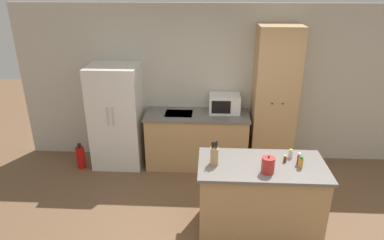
{
  "coord_description": "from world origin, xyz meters",
  "views": [
    {
      "loc": [
        -0.42,
        -3.14,
        2.93
      ],
      "look_at": [
        -0.66,
        1.4,
        1.05
      ],
      "focal_mm": 32.0,
      "sensor_mm": 36.0,
      "label": 1
    }
  ],
  "objects": [
    {
      "name": "pantry_cabinet",
      "position": [
        0.61,
        2.02,
        1.16
      ],
      "size": [
        0.65,
        0.58,
        2.32
      ],
      "color": "tan",
      "rests_on": "ground_plane"
    },
    {
      "name": "spice_bottle_short_red",
      "position": [
        0.49,
        0.45,
        0.97
      ],
      "size": [
        0.04,
        0.04,
        0.08
      ],
      "color": "#563319",
      "rests_on": "kitchen_island"
    },
    {
      "name": "kettle",
      "position": [
        0.25,
        0.2,
        1.03
      ],
      "size": [
        0.15,
        0.15,
        0.21
      ],
      "color": "#B72D28",
      "rests_on": "kitchen_island"
    },
    {
      "name": "microwave",
      "position": [
        -0.17,
        2.1,
        1.06
      ],
      "size": [
        0.5,
        0.37,
        0.29
      ],
      "color": "white",
      "rests_on": "back_counter"
    },
    {
      "name": "spice_bottle_green_herb",
      "position": [
        0.64,
        0.33,
        1.0
      ],
      "size": [
        0.06,
        0.06,
        0.14
      ],
      "color": "gold",
      "rests_on": "kitchen_island"
    },
    {
      "name": "refrigerator",
      "position": [
        -1.92,
        1.97,
        0.85
      ],
      "size": [
        0.79,
        0.68,
        1.69
      ],
      "color": "white",
      "rests_on": "ground_plane"
    },
    {
      "name": "spice_bottle_tall_dark",
      "position": [
        0.57,
        0.56,
        0.98
      ],
      "size": [
        0.05,
        0.05,
        0.11
      ],
      "color": "beige",
      "rests_on": "kitchen_island"
    },
    {
      "name": "fire_extinguisher",
      "position": [
        -2.53,
        1.76,
        0.19
      ],
      "size": [
        0.14,
        0.14,
        0.44
      ],
      "color": "red",
      "rests_on": "ground_plane"
    },
    {
      "name": "kitchen_island",
      "position": [
        0.22,
        0.38,
        0.47
      ],
      "size": [
        1.49,
        0.78,
        0.93
      ],
      "color": "tan",
      "rests_on": "ground_plane"
    },
    {
      "name": "back_counter",
      "position": [
        -0.61,
        1.99,
        0.46
      ],
      "size": [
        1.68,
        0.66,
        0.92
      ],
      "color": "tan",
      "rests_on": "ground_plane"
    },
    {
      "name": "knife_block",
      "position": [
        -0.35,
        0.35,
        1.05
      ],
      "size": [
        0.09,
        0.07,
        0.3
      ],
      "color": "tan",
      "rests_on": "kitchen_island"
    },
    {
      "name": "spice_bottle_amber_oil",
      "position": [
        0.64,
        0.4,
        1.0
      ],
      "size": [
        0.04,
        0.04,
        0.14
      ],
      "color": "#B2281E",
      "rests_on": "kitchen_island"
    },
    {
      "name": "wall_back",
      "position": [
        0.0,
        2.33,
        1.3
      ],
      "size": [
        7.2,
        0.06,
        2.6
      ],
      "color": "beige",
      "rests_on": "ground_plane"
    }
  ]
}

